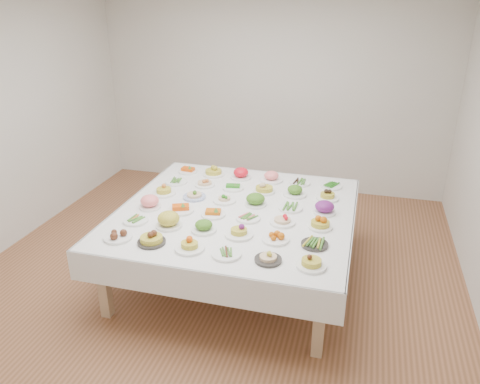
% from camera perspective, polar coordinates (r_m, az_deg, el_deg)
% --- Properties ---
extents(room_envelope, '(5.02, 5.02, 2.81)m').
position_cam_1_polar(room_envelope, '(4.36, -2.96, 11.33)').
color(room_envelope, '#975F3F').
rests_on(room_envelope, ground).
extents(display_table, '(2.29, 2.29, 0.75)m').
position_cam_1_polar(display_table, '(4.64, -0.49, -2.91)').
color(display_table, white).
rests_on(display_table, ground).
extents(dish_0, '(0.24, 0.24, 0.11)m').
position_cam_1_polar(dish_0, '(4.21, -14.70, -4.94)').
color(dish_0, white).
rests_on(dish_0, display_table).
extents(dish_1, '(0.26, 0.25, 0.15)m').
position_cam_1_polar(dish_1, '(4.05, -10.79, -5.25)').
color(dish_1, '#2F2C2A').
rests_on(dish_1, display_table).
extents(dish_2, '(0.25, 0.25, 0.14)m').
position_cam_1_polar(dish_2, '(3.92, -6.19, -6.16)').
color(dish_2, white).
rests_on(dish_2, display_table).
extents(dish_3, '(0.24, 0.24, 0.05)m').
position_cam_1_polar(dish_3, '(3.84, -1.67, -7.46)').
color(dish_3, white).
rests_on(dish_3, display_table).
extents(dish_4, '(0.22, 0.22, 0.11)m').
position_cam_1_polar(dish_4, '(3.75, 3.46, -7.80)').
color(dish_4, '#2F2C2A').
rests_on(dish_4, display_table).
extents(dish_5, '(0.24, 0.24, 0.14)m').
position_cam_1_polar(dish_5, '(3.71, 8.72, -8.19)').
color(dish_5, white).
rests_on(dish_5, display_table).
extents(dish_6, '(0.23, 0.23, 0.05)m').
position_cam_1_polar(dish_6, '(4.48, -12.61, -3.31)').
color(dish_6, white).
rests_on(dish_6, display_table).
extents(dish_7, '(0.29, 0.29, 0.16)m').
position_cam_1_polar(dish_7, '(4.31, -8.71, -3.27)').
color(dish_7, white).
rests_on(dish_7, display_table).
extents(dish_8, '(0.23, 0.23, 0.14)m').
position_cam_1_polar(dish_8, '(4.20, -4.45, -3.93)').
color(dish_8, white).
rests_on(dish_8, display_table).
extents(dish_9, '(0.25, 0.25, 0.13)m').
position_cam_1_polar(dish_9, '(4.11, -0.13, -4.62)').
color(dish_9, white).
rests_on(dish_9, display_table).
extents(dish_10, '(0.23, 0.23, 0.09)m').
position_cam_1_polar(dish_10, '(4.05, 4.35, -5.44)').
color(dish_10, white).
rests_on(dish_10, display_table).
extents(dish_11, '(0.23, 0.23, 0.06)m').
position_cam_1_polar(dish_11, '(4.02, 9.09, -6.16)').
color(dish_11, '#2F2C2A').
rests_on(dish_11, display_table).
extents(dish_12, '(0.22, 0.22, 0.12)m').
position_cam_1_polar(dish_12, '(4.72, -10.94, -1.26)').
color(dish_12, white).
rests_on(dish_12, display_table).
extents(dish_13, '(0.26, 0.26, 0.11)m').
position_cam_1_polar(dish_13, '(4.60, -7.25, -1.83)').
color(dish_13, white).
rests_on(dish_13, display_table).
extents(dish_14, '(0.23, 0.23, 0.11)m').
position_cam_1_polar(dish_14, '(4.48, -3.29, -2.34)').
color(dish_14, white).
rests_on(dish_14, display_table).
extents(dish_15, '(0.23, 0.23, 0.05)m').
position_cam_1_polar(dish_15, '(4.42, 1.00, -3.10)').
color(dish_15, white).
rests_on(dish_15, display_table).
extents(dish_16, '(0.23, 0.23, 0.14)m').
position_cam_1_polar(dish_16, '(4.34, 5.20, -3.06)').
color(dish_16, white).
rests_on(dish_16, display_table).
extents(dish_17, '(0.22, 0.22, 0.14)m').
position_cam_1_polar(dish_17, '(4.30, 9.78, -3.51)').
color(dish_17, white).
rests_on(dish_17, display_table).
extents(dish_18, '(0.25, 0.25, 0.14)m').
position_cam_1_polar(dish_18, '(5.00, -9.29, 0.42)').
color(dish_18, white).
rests_on(dish_18, display_table).
extents(dish_19, '(0.23, 0.23, 0.12)m').
position_cam_1_polar(dish_19, '(4.87, -5.60, -0.12)').
color(dish_19, '#4C66B2').
rests_on(dish_19, display_table).
extents(dish_20, '(0.23, 0.23, 0.11)m').
position_cam_1_polar(dish_20, '(4.77, -1.93, -0.66)').
color(dish_20, white).
rests_on(dish_20, display_table).
extents(dish_21, '(0.22, 0.22, 0.13)m').
position_cam_1_polar(dish_21, '(4.69, 1.90, -0.93)').
color(dish_21, white).
rests_on(dish_21, display_table).
extents(dish_22, '(0.23, 0.23, 0.06)m').
position_cam_1_polar(dish_22, '(4.64, 6.16, -1.79)').
color(dish_22, white).
rests_on(dish_22, display_table).
extents(dish_23, '(0.25, 0.25, 0.14)m').
position_cam_1_polar(dish_23, '(4.59, 10.27, -1.76)').
color(dish_23, white).
rests_on(dish_23, display_table).
extents(dish_24, '(0.25, 0.25, 0.05)m').
position_cam_1_polar(dish_24, '(5.30, -7.78, 1.33)').
color(dish_24, white).
rests_on(dish_24, display_table).
extents(dish_25, '(0.22, 0.22, 0.12)m').
position_cam_1_polar(dish_25, '(5.17, -4.34, 1.29)').
color(dish_25, white).
rests_on(dish_25, display_table).
extents(dish_26, '(0.23, 0.23, 0.09)m').
position_cam_1_polar(dish_26, '(5.08, -0.86, 0.73)').
color(dish_26, white).
rests_on(dish_26, display_table).
extents(dish_27, '(0.22, 0.22, 0.14)m').
position_cam_1_polar(dish_27, '(4.99, 2.98, 0.64)').
color(dish_27, white).
rests_on(dish_27, display_table).
extents(dish_28, '(0.24, 0.24, 0.13)m').
position_cam_1_polar(dish_28, '(4.94, 6.72, 0.25)').
color(dish_28, white).
rests_on(dish_28, display_table).
extents(dish_29, '(0.23, 0.23, 0.13)m').
position_cam_1_polar(dish_29, '(4.91, 10.63, -0.26)').
color(dish_29, white).
rests_on(dish_29, display_table).
extents(dish_30, '(0.22, 0.22, 0.10)m').
position_cam_1_polar(dish_30, '(5.58, -6.36, 2.76)').
color(dish_30, white).
rests_on(dish_30, display_table).
extents(dish_31, '(0.26, 0.25, 0.16)m').
position_cam_1_polar(dish_31, '(5.46, -3.26, 2.79)').
color(dish_31, white).
rests_on(dish_31, display_table).
extents(dish_32, '(0.23, 0.23, 0.14)m').
position_cam_1_polar(dish_32, '(5.36, 0.11, 2.35)').
color(dish_32, white).
rests_on(dish_32, display_table).
extents(dish_33, '(0.26, 0.26, 0.13)m').
position_cam_1_polar(dish_33, '(5.30, 3.85, 1.97)').
color(dish_33, white).
rests_on(dish_33, display_table).
extents(dish_34, '(0.23, 0.23, 0.06)m').
position_cam_1_polar(dish_34, '(5.26, 7.31, 1.23)').
color(dish_34, white).
rests_on(dish_34, display_table).
extents(dish_35, '(0.23, 0.23, 0.05)m').
position_cam_1_polar(dish_35, '(5.23, 11.04, 0.82)').
color(dish_35, white).
rests_on(dish_35, display_table).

